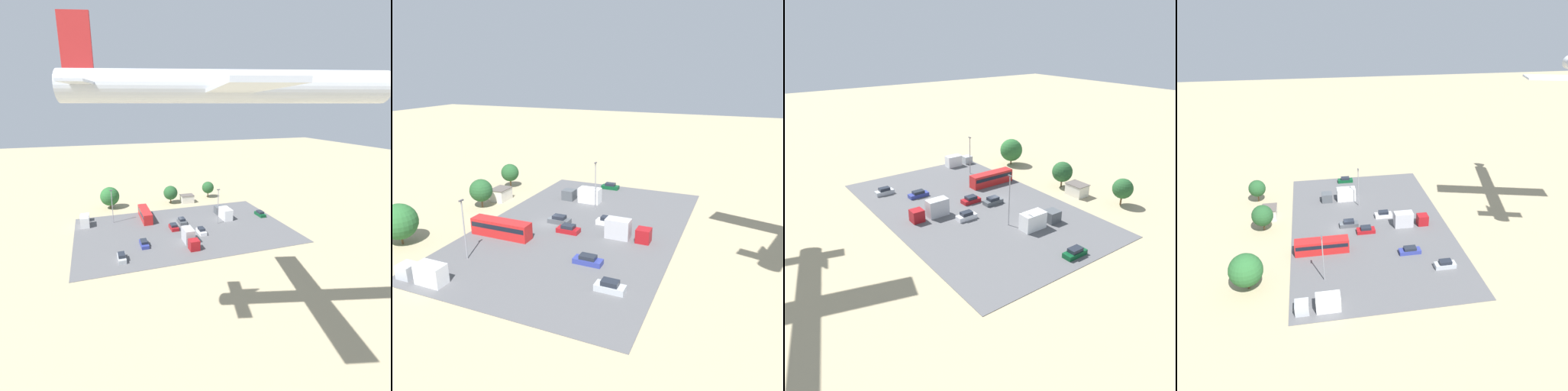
# 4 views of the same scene
# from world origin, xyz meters

# --- Properties ---
(ground_plane) EXTENTS (400.00, 400.00, 0.00)m
(ground_plane) POSITION_xyz_m (0.00, 0.00, 0.00)
(ground_plane) COLOR tan
(parking_lot_surface) EXTENTS (56.84, 36.13, 0.08)m
(parking_lot_surface) POSITION_xyz_m (0.00, 6.72, 0.04)
(parking_lot_surface) COLOR #565659
(parking_lot_surface) RESTS_ON ground
(shed_building) EXTENTS (4.53, 3.53, 2.80)m
(shed_building) POSITION_xyz_m (-8.14, -16.62, 1.41)
(shed_building) COLOR silver
(shed_building) RESTS_ON ground
(bus) EXTENTS (2.64, 11.23, 3.05)m
(bus) POSITION_xyz_m (8.63, -4.83, 1.72)
(bus) COLOR red
(bus) RESTS_ON ground
(parked_car_0) EXTENTS (1.72, 4.22, 1.62)m
(parked_car_0) POSITION_xyz_m (17.88, 18.94, 0.75)
(parked_car_0) COLOR #ADB2B7
(parked_car_0) RESTS_ON ground
(parked_car_1) EXTENTS (1.92, 4.32, 1.57)m
(parked_car_1) POSITION_xyz_m (-0.83, 1.89, 0.73)
(parked_car_1) COLOR #4C5156
(parked_car_1) RESTS_ON ground
(parked_car_2) EXTENTS (1.74, 4.13, 1.61)m
(parked_car_2) POSITION_xyz_m (-3.65, 10.70, 0.75)
(parked_car_2) COLOR silver
(parked_car_2) RESTS_ON ground
(parked_car_3) EXTENTS (1.99, 4.18, 1.49)m
(parked_car_3) POSITION_xyz_m (2.52, 5.41, 0.70)
(parked_car_3) COLOR maroon
(parked_car_3) RESTS_ON ground
(parked_car_4) EXTENTS (1.79, 4.56, 1.45)m
(parked_car_4) POSITION_xyz_m (12.03, 13.28, 0.68)
(parked_car_4) COLOR navy
(parked_car_4) RESTS_ON ground
(parked_car_5) EXTENTS (1.79, 4.28, 1.51)m
(parked_car_5) POSITION_xyz_m (-25.48, 3.61, 0.71)
(parked_car_5) COLOR #0C4723
(parked_car_5) RESTS_ON ground
(parked_truck_0) EXTENTS (2.36, 7.75, 2.96)m
(parked_truck_0) POSITION_xyz_m (25.62, -5.86, 1.43)
(parked_truck_0) COLOR #ADB2B7
(parked_truck_0) RESTS_ON ground
(parked_truck_1) EXTENTS (2.32, 8.01, 3.53)m
(parked_truck_1) POSITION_xyz_m (1.21, 15.81, 1.69)
(parked_truck_1) COLOR maroon
(parked_truck_1) RESTS_ON ground
(parked_truck_2) EXTENTS (2.58, 8.85, 3.29)m
(parked_truck_2) POSITION_xyz_m (-14.26, 1.28, 1.59)
(parked_truck_2) COLOR #4C5156
(parked_truck_2) RESTS_ON ground
(tree_near_shed) EXTENTS (4.85, 4.85, 6.25)m
(tree_near_shed) POSITION_xyz_m (-2.49, -17.59, 3.82)
(tree_near_shed) COLOR brown
(tree_near_shed) RESTS_ON ground
(tree_apron_mid) EXTENTS (6.16, 6.16, 7.21)m
(tree_apron_mid) POSITION_xyz_m (17.75, -18.73, 4.13)
(tree_apron_mid) COLOR brown
(tree_apron_mid) RESTS_ON ground
(tree_apron_far) EXTENTS (4.35, 4.35, 6.00)m
(tree_apron_far) POSITION_xyz_m (-17.33, -20.18, 3.81)
(tree_apron_far) COLOR brown
(tree_apron_far) RESTS_ON ground
(light_pole_lot_centre) EXTENTS (0.90, 0.28, 10.26)m
(light_pole_lot_centre) POSITION_xyz_m (-10.52, 5.54, 5.65)
(light_pole_lot_centre) COLOR gray
(light_pole_lot_centre) RESTS_ON ground
(light_pole_lot_edge) EXTENTS (0.90, 0.28, 9.81)m
(light_pole_lot_edge) POSITION_xyz_m (17.88, -4.87, 5.42)
(light_pole_lot_edge) COLOR gray
(light_pole_lot_edge) RESTS_ON ground
(airplane) EXTENTS (35.26, 29.80, 8.18)m
(airplane) POSITION_xyz_m (7.53, 51.66, 34.41)
(airplane) COLOR silver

